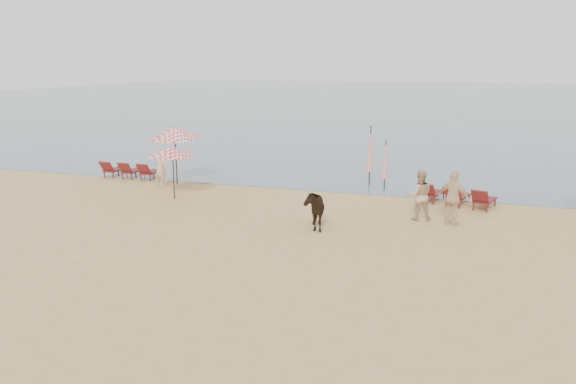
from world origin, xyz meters
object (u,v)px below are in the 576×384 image
umbrella_closed_left (385,159)px  umbrella_closed_right (370,149)px  lounger_cluster_right (457,196)px  cow (313,208)px  beachgoer_right_b (454,198)px  beachgoer_left (160,169)px  lounger_cluster_left (131,170)px  umbrella_open_left_b (175,132)px  beachgoer_right_a (420,195)px  umbrella_open_left_a (172,151)px

umbrella_closed_left → umbrella_closed_right: bearing=132.2°
lounger_cluster_right → umbrella_closed_left: (-2.94, 1.72, 0.95)m
cow → beachgoer_right_b: beachgoer_right_b is taller
lounger_cluster_right → beachgoer_left: size_ratio=1.83×
lounger_cluster_left → beachgoer_left: size_ratio=1.60×
beachgoer_right_b → lounger_cluster_left: bearing=8.8°
umbrella_open_left_b → cow: (7.49, -4.73, -1.64)m
beachgoer_right_b → beachgoer_right_a: bearing=5.8°
umbrella_open_left_a → umbrella_closed_right: bearing=37.7°
beachgoer_right_b → umbrella_closed_right: bearing=-32.9°
umbrella_open_left_a → umbrella_open_left_b: umbrella_open_left_b is taller
lounger_cluster_right → beachgoer_right_a: beachgoer_right_a is taller
umbrella_closed_left → beachgoer_left: umbrella_closed_left is taller
umbrella_closed_right → cow: 7.10m
umbrella_open_left_b → beachgoer_left: 1.72m
lounger_cluster_left → umbrella_open_left_b: (2.71, -0.58, 1.93)m
lounger_cluster_left → umbrella_open_left_b: size_ratio=0.95×
umbrella_closed_left → beachgoer_left: size_ratio=1.38×
umbrella_closed_right → beachgoer_left: (-8.60, -2.97, -0.82)m
lounger_cluster_left → beachgoer_right_b: beachgoer_right_b is taller
beachgoer_right_a → umbrella_open_left_b: bearing=-27.7°
lounger_cluster_left → umbrella_closed_right: 11.10m
lounger_cluster_left → beachgoer_right_a: (13.41, -3.29, 0.48)m
umbrella_open_left_b → umbrella_open_left_a: bearing=-62.0°
cow → beachgoer_right_b: size_ratio=0.87×
umbrella_closed_left → cow: size_ratio=1.36×
beachgoer_left → beachgoer_right_b: 12.46m
lounger_cluster_right → umbrella_closed_left: size_ratio=1.33×
umbrella_open_left_a → umbrella_closed_left: size_ratio=0.96×
umbrella_closed_left → cow: bearing=-103.5°
lounger_cluster_right → umbrella_open_left_a: 11.04m
umbrella_open_left_b → beachgoer_right_b: 12.29m
umbrella_open_left_a → beachgoer_right_b: (10.64, -0.63, -0.97)m
lounger_cluster_right → umbrella_closed_left: umbrella_closed_left is taller
umbrella_closed_left → cow: (-1.48, -6.15, -0.67)m
umbrella_open_left_a → umbrella_closed_left: 8.70m
lounger_cluster_left → umbrella_open_left_a: size_ratio=1.21×
umbrella_open_left_b → beachgoer_right_b: umbrella_open_left_b is taller
lounger_cluster_right → umbrella_closed_right: 4.69m
umbrella_closed_right → beachgoer_right_b: (3.63, -5.32, -0.69)m
umbrella_open_left_b → umbrella_closed_right: bearing=17.5°
umbrella_open_left_a → umbrella_closed_right: size_ratio=0.80×
umbrella_open_left_a → beachgoer_right_b: umbrella_open_left_a is taller
lounger_cluster_right → cow: cow is taller
umbrella_open_left_a → umbrella_open_left_b: (-1.18, 2.42, 0.43)m
umbrella_open_left_b → beachgoer_right_a: (10.71, -2.71, -1.45)m
lounger_cluster_left → lounger_cluster_right: size_ratio=0.88×
umbrella_open_left_b → cow: bearing=-30.3°
cow → beachgoer_right_a: 3.80m
lounger_cluster_left → lounger_cluster_right: bearing=-3.1°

